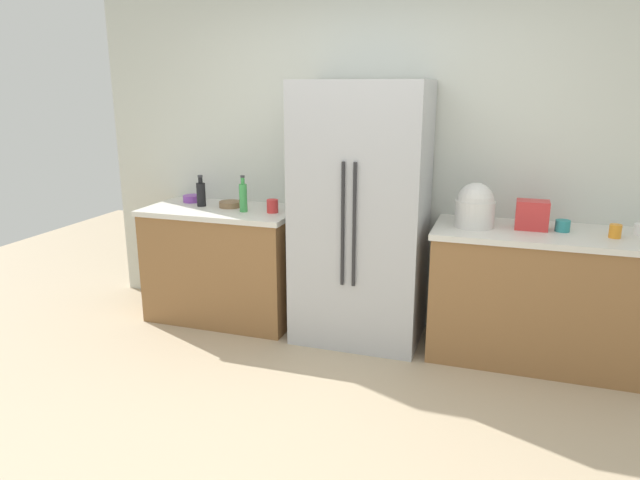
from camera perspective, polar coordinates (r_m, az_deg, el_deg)
ground_plane at (r=3.24m, az=-2.37°, el=-19.49°), size 9.39×9.39×0.00m
kitchen_back_panel at (r=4.45m, az=5.86°, el=9.25°), size 4.69×0.10×2.78m
counter_left at (r=4.68m, az=-9.50°, el=-2.29°), size 1.20×0.67×0.91m
counter_right at (r=4.19m, az=21.47°, el=-5.27°), size 1.52×0.67×0.91m
refrigerator at (r=4.14m, az=4.12°, el=2.54°), size 0.92×0.68×1.88m
toaster at (r=4.07m, az=20.41°, el=2.36°), size 0.21×0.15×0.19m
rice_cooker at (r=4.01m, az=15.22°, el=3.22°), size 0.26×0.26×0.30m
bottle_a at (r=4.65m, az=-11.79°, el=4.58°), size 0.07×0.07×0.25m
bottle_b at (r=4.39m, az=-7.68°, el=4.31°), size 0.06×0.06×0.28m
cup_a at (r=4.05m, az=27.39°, el=0.79°), size 0.07×0.07×0.09m
cup_b at (r=4.09m, az=23.06°, el=1.32°), size 0.09×0.09×0.08m
cup_d at (r=4.34m, az=-4.77°, el=3.39°), size 0.09×0.09×0.10m
bowl_a at (r=4.59m, az=-8.92°, el=3.55°), size 0.18×0.18×0.05m
bowl_b at (r=4.86m, az=-12.64°, el=4.06°), size 0.15×0.15×0.06m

